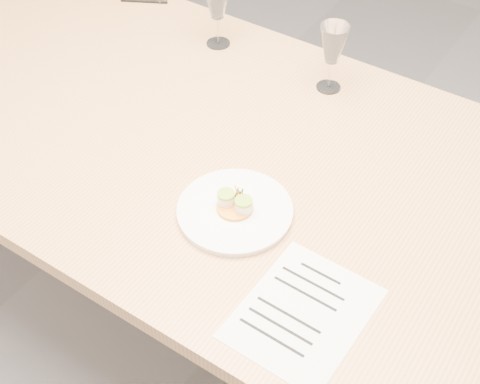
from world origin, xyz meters
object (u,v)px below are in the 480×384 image
Objects in this scene: dinner_plate at (235,210)px; ballpoint_pen at (144,1)px; dining_table at (230,167)px; recipe_sheet at (303,313)px; wine_glass_2 at (333,46)px; wine_glass_1 at (217,1)px.

dinner_plate is 1.88× the size of ballpoint_pen.
dinner_plate is at bearing -52.60° from dining_table.
wine_glass_2 is at bearing 115.84° from recipe_sheet.
dining_table is at bearing -103.73° from wine_glass_2.
dinner_plate is 0.68m from wine_glass_1.
wine_glass_1 is 1.05× the size of wine_glass_2.
wine_glass_1 is (0.33, -0.06, 0.13)m from ballpoint_pen.
dinner_plate is 0.29m from recipe_sheet.
wine_glass_2 is (0.08, 0.34, 0.20)m from dining_table.
wine_glass_1 is at bearing 178.38° from wine_glass_2.
wine_glass_2 is at bearing -34.57° from ballpoint_pen.
dining_table is 0.74m from ballpoint_pen.
dinner_plate is at bearing -51.86° from wine_glass_1.
recipe_sheet is (0.25, -0.14, -0.01)m from dinner_plate.
recipe_sheet is at bearing -29.44° from dinner_plate.
dining_table is 0.23m from dinner_plate.
recipe_sheet is 1.47× the size of wine_glass_1.
ballpoint_pen is at bearing 145.56° from dining_table.
dinner_plate is at bearing 151.80° from recipe_sheet.
dinner_plate is (0.13, -0.17, 0.08)m from dining_table.
dinner_plate reaches higher than dining_table.
ballpoint_pen is (-0.99, 0.73, 0.00)m from recipe_sheet.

